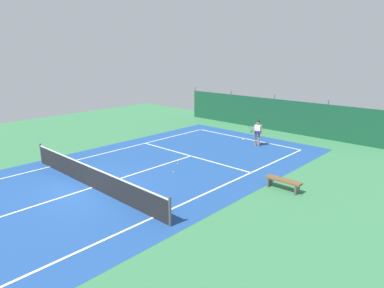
% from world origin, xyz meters
% --- Properties ---
extents(ground_plane, '(36.00, 36.00, 0.00)m').
position_xyz_m(ground_plane, '(0.00, 0.00, 0.00)').
color(ground_plane, '#387A4C').
extents(court_surface, '(11.02, 26.60, 0.01)m').
position_xyz_m(court_surface, '(0.00, 0.00, 0.00)').
color(court_surface, '#1E478C').
rests_on(court_surface, ground).
extents(tennis_net, '(10.12, 0.10, 1.10)m').
position_xyz_m(tennis_net, '(0.00, 0.00, 0.51)').
color(tennis_net, black).
rests_on(tennis_net, ground).
extents(back_fence, '(16.30, 0.98, 2.70)m').
position_xyz_m(back_fence, '(-0.00, 16.07, 0.67)').
color(back_fence, '#14472D').
rests_on(back_fence, ground).
extents(tennis_player, '(0.60, 0.81, 1.64)m').
position_xyz_m(tennis_player, '(1.62, 10.86, 0.96)').
color(tennis_player, '#9E7051').
rests_on(tennis_player, ground).
extents(tennis_ball_near_player, '(0.07, 0.07, 0.07)m').
position_xyz_m(tennis_ball_near_player, '(0.51, 4.84, 0.03)').
color(tennis_ball_near_player, '#CCDB33').
rests_on(tennis_ball_near_player, ground).
extents(tennis_ball_midcourt, '(0.07, 0.07, 0.07)m').
position_xyz_m(tennis_ball_midcourt, '(3.10, 6.30, 0.03)').
color(tennis_ball_midcourt, '#CCDB33').
rests_on(tennis_ball_midcourt, ground).
extents(tennis_ball_by_sideline, '(0.07, 0.07, 0.07)m').
position_xyz_m(tennis_ball_by_sideline, '(1.24, 3.81, 0.03)').
color(tennis_ball_by_sideline, '#CCDB33').
rests_on(tennis_ball_by_sideline, ground).
extents(parked_car, '(2.45, 4.41, 1.68)m').
position_xyz_m(parked_car, '(3.03, 17.89, 0.84)').
color(parked_car, maroon).
rests_on(parked_car, ground).
extents(courtside_bench, '(1.60, 0.40, 0.49)m').
position_xyz_m(courtside_bench, '(6.31, 5.53, 0.37)').
color(courtside_bench, brown).
rests_on(courtside_bench, ground).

